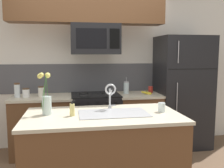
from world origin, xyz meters
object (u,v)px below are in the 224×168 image
Objects in this scene: flower_vase at (46,102)px; coffee_tin at (151,90)px; microwave at (95,39)px; refrigerator at (182,92)px; storage_jar_medium at (26,93)px; stove_range at (96,122)px; storage_jar_tall at (17,90)px; french_press at (126,88)px; dish_soap_bottle at (72,109)px; sink_faucet at (110,93)px; banana_bunch at (147,93)px; drinking_glass at (162,107)px; storage_jar_short at (41,91)px.

coffee_tin is at bearing 37.75° from flower_vase.
microwave is 1.24m from coffee_tin.
refrigerator is 13.74× the size of storage_jar_medium.
stove_range is 6.93× the size of storage_jar_medium.
storage_jar_medium reaches higher than stove_range.
french_press is (1.69, 0.08, -0.01)m from storage_jar_tall.
french_press is 1.62× the size of dish_soap_bottle.
refrigerator is at bearing 29.36° from flower_vase.
sink_faucet reaches higher than storage_jar_medium.
drinking_glass reaches higher than banana_bunch.
french_press reaches higher than storage_jar_medium.
refrigerator is 0.54m from coffee_tin.
storage_jar_tall is 1.98× the size of coffee_tin.
storage_jar_short is 0.83× the size of banana_bunch.
coffee_tin is 0.24× the size of flower_vase.
coffee_tin is (0.93, 0.05, 0.50)m from stove_range.
microwave reaches higher than storage_jar_short.
storage_jar_medium is 0.22m from storage_jar_short.
storage_jar_medium is at bearing -178.01° from coffee_tin.
sink_faucet reaches higher than dish_soap_bottle.
banana_bunch is at bearing 80.29° from drinking_glass.
storage_jar_medium is at bearing -178.97° from stove_range.
drinking_glass is at bearing -63.38° from microwave.
microwave is 2.79× the size of french_press.
french_press is 1.33m from drinking_glass.
stove_range is at bearing 1.03° from storage_jar_medium.
drinking_glass is (-0.21, -1.20, 0.03)m from banana_bunch.
sink_faucet is (-0.44, -1.09, 0.10)m from french_press.
stove_range is 3.48× the size of french_press.
storage_jar_short reaches higher than banana_bunch.
refrigerator reaches higher than stove_range.
dish_soap_bottle reaches higher than storage_jar_medium.
storage_jar_short is (-2.30, -0.02, 0.07)m from refrigerator.
sink_faucet is at bearing 28.12° from dish_soap_bottle.
sink_faucet is (-0.85, -1.08, 0.14)m from coffee_tin.
refrigerator is at bearing 7.28° from banana_bunch.
microwave is 7.10× the size of drinking_glass.
flower_vase is at bearing -143.12° from banana_bunch.
banana_bunch is 1.80× the size of drinking_glass.
stove_range is 0.50× the size of refrigerator.
banana_bunch is at bearing 36.88° from flower_vase.
flower_vase reaches higher than french_press.
storage_jar_tall reaches higher than drinking_glass.
stove_range is at bearing 116.24° from drinking_glass.
french_press is at bearing 2.36° from storage_jar_short.
storage_jar_tall is at bearing 179.88° from microwave.
storage_jar_tall reaches higher than banana_bunch.
stove_range is 8.86× the size of drinking_glass.
dish_soap_bottle is at bearing -106.52° from stove_range.
storage_jar_medium is 0.50× the size of french_press.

